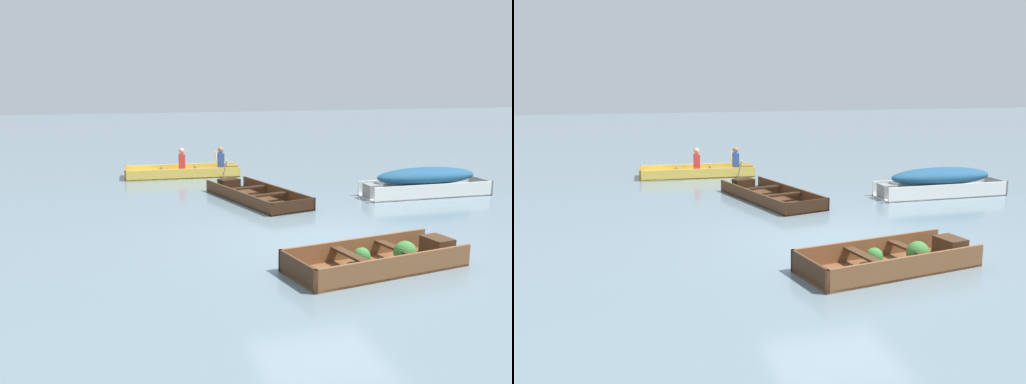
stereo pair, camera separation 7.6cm
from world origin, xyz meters
TOP-DOWN VIEW (x-y plane):
  - ground_plane at (0.00, 0.00)m, footprint 80.00×80.00m
  - dinghy_wooden_brown_foreground at (0.37, -1.63)m, footprint 3.06×1.62m
  - skiff_white_near_moored at (4.00, 3.23)m, footprint 3.37×0.98m
  - skiff_dark_varnish_mid_moored at (-0.34, 3.96)m, footprint 2.01×3.54m
  - rowboat_yellow_with_crew at (-1.42, 7.74)m, footprint 3.50×2.30m

SIDE VIEW (x-z plane):
  - ground_plane at x=0.00m, z-range 0.00..0.00m
  - skiff_dark_varnish_mid_moored at x=-0.34m, z-range -0.06..0.25m
  - dinghy_wooden_brown_foreground at x=0.37m, z-range -0.07..0.35m
  - rowboat_yellow_with_crew at x=-1.42m, z-range -0.28..0.61m
  - skiff_white_near_moored at x=4.00m, z-range 0.06..0.79m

